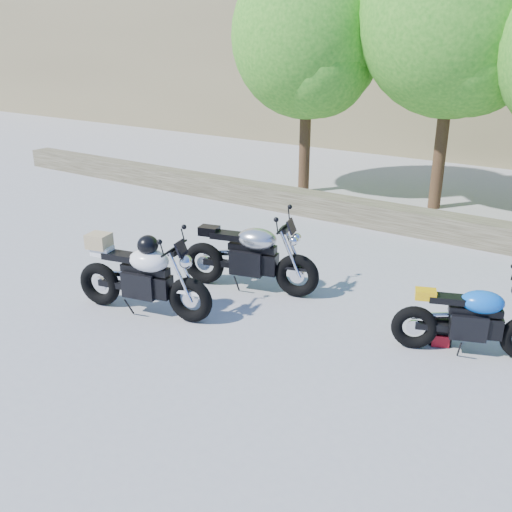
% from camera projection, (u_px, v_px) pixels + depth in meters
% --- Properties ---
extents(ground, '(90.00, 90.00, 0.00)m').
position_uv_depth(ground, '(204.00, 324.00, 7.97)').
color(ground, '#949499').
rests_on(ground, ground).
extents(stone_wall, '(22.00, 0.55, 0.50)m').
position_uv_depth(stone_wall, '(366.00, 213.00, 12.14)').
color(stone_wall, '#453F2E').
rests_on(stone_wall, ground).
extents(tree_decid_left, '(3.67, 3.67, 5.62)m').
position_uv_depth(tree_decid_left, '(310.00, 43.00, 13.44)').
color(tree_decid_left, '#382314').
rests_on(tree_decid_left, ground).
extents(tree_decid_mid, '(4.08, 4.08, 6.24)m').
position_uv_depth(tree_decid_mid, '(459.00, 23.00, 11.88)').
color(tree_decid_mid, '#382314').
rests_on(tree_decid_mid, ground).
extents(silver_bike, '(2.22, 0.86, 1.13)m').
position_uv_depth(silver_bike, '(250.00, 257.00, 8.88)').
color(silver_bike, black).
rests_on(silver_bike, ground).
extents(white_bike, '(2.15, 0.78, 1.20)m').
position_uv_depth(white_bike, '(142.00, 275.00, 8.11)').
color(white_bike, black).
rests_on(white_bike, ground).
extents(blue_bike, '(1.82, 0.88, 0.96)m').
position_uv_depth(blue_bike, '(471.00, 321.00, 7.08)').
color(blue_bike, black).
rests_on(blue_bike, ground).
extents(backpack, '(0.34, 0.32, 0.38)m').
position_uv_depth(backpack, '(440.00, 330.00, 7.42)').
color(backpack, black).
rests_on(backpack, ground).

